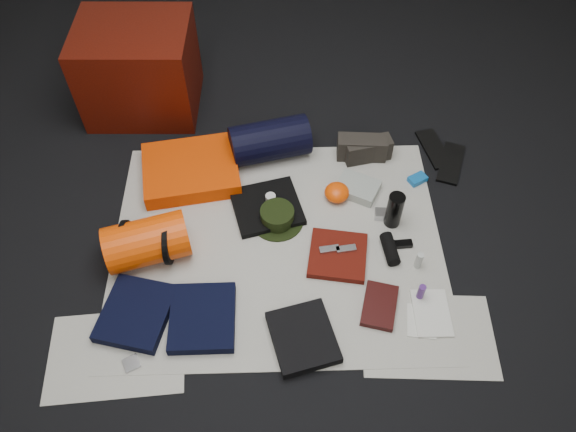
{
  "coord_description": "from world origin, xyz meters",
  "views": [
    {
      "loc": [
        0.01,
        -1.55,
        2.27
      ],
      "look_at": [
        0.05,
        0.1,
        0.1
      ],
      "focal_mm": 35.0,
      "sensor_mm": 36.0,
      "label": 1
    }
  ],
  "objects_px": {
    "water_bottle": "(394,210)",
    "red_cabinet": "(139,69)",
    "stuff_sack": "(147,242)",
    "paperback_book": "(380,306)",
    "sleeping_pad": "(191,170)",
    "navy_duffel": "(270,141)",
    "compact_camera": "(384,214)"
  },
  "relations": [
    {
      "from": "water_bottle",
      "to": "stuff_sack",
      "type": "bearing_deg",
      "value": -172.07
    },
    {
      "from": "water_bottle",
      "to": "compact_camera",
      "type": "height_order",
      "value": "water_bottle"
    },
    {
      "from": "red_cabinet",
      "to": "sleeping_pad",
      "type": "distance_m",
      "value": 0.7
    },
    {
      "from": "compact_camera",
      "to": "red_cabinet",
      "type": "bearing_deg",
      "value": 150.94
    },
    {
      "from": "paperback_book",
      "to": "stuff_sack",
      "type": "bearing_deg",
      "value": 178.8
    },
    {
      "from": "water_bottle",
      "to": "red_cabinet",
      "type": "bearing_deg",
      "value": 145.27
    },
    {
      "from": "navy_duffel",
      "to": "water_bottle",
      "type": "bearing_deg",
      "value": -51.97
    },
    {
      "from": "sleeping_pad",
      "to": "water_bottle",
      "type": "height_order",
      "value": "water_bottle"
    },
    {
      "from": "stuff_sack",
      "to": "sleeping_pad",
      "type": "bearing_deg",
      "value": 72.9
    },
    {
      "from": "red_cabinet",
      "to": "water_bottle",
      "type": "relative_size",
      "value": 3.07
    },
    {
      "from": "red_cabinet",
      "to": "water_bottle",
      "type": "bearing_deg",
      "value": -33.09
    },
    {
      "from": "compact_camera",
      "to": "navy_duffel",
      "type": "bearing_deg",
      "value": 147.35
    },
    {
      "from": "water_bottle",
      "to": "compact_camera",
      "type": "relative_size",
      "value": 2.07
    },
    {
      "from": "water_bottle",
      "to": "compact_camera",
      "type": "bearing_deg",
      "value": 132.51
    },
    {
      "from": "red_cabinet",
      "to": "paperback_book",
      "type": "distance_m",
      "value": 1.88
    },
    {
      "from": "paperback_book",
      "to": "compact_camera",
      "type": "bearing_deg",
      "value": 95.3
    },
    {
      "from": "red_cabinet",
      "to": "paperback_book",
      "type": "xyz_separation_m",
      "value": [
        1.22,
        -1.41,
        -0.24
      ]
    },
    {
      "from": "stuff_sack",
      "to": "water_bottle",
      "type": "bearing_deg",
      "value": 7.93
    },
    {
      "from": "navy_duffel",
      "to": "paperback_book",
      "type": "relative_size",
      "value": 1.88
    },
    {
      "from": "red_cabinet",
      "to": "compact_camera",
      "type": "distance_m",
      "value": 1.6
    },
    {
      "from": "compact_camera",
      "to": "water_bottle",
      "type": "bearing_deg",
      "value": -42.21
    },
    {
      "from": "sleeping_pad",
      "to": "paperback_book",
      "type": "distance_m",
      "value": 1.22
    },
    {
      "from": "stuff_sack",
      "to": "water_bottle",
      "type": "relative_size",
      "value": 1.89
    },
    {
      "from": "stuff_sack",
      "to": "paperback_book",
      "type": "relative_size",
      "value": 1.7
    },
    {
      "from": "water_bottle",
      "to": "paperback_book",
      "type": "xyz_separation_m",
      "value": [
        -0.12,
        -0.48,
        -0.09
      ]
    },
    {
      "from": "red_cabinet",
      "to": "navy_duffel",
      "type": "bearing_deg",
      "value": -29.65
    },
    {
      "from": "stuff_sack",
      "to": "water_bottle",
      "type": "height_order",
      "value": "stuff_sack"
    },
    {
      "from": "sleeping_pad",
      "to": "compact_camera",
      "type": "distance_m",
      "value": 1.04
    },
    {
      "from": "sleeping_pad",
      "to": "compact_camera",
      "type": "relative_size",
      "value": 5.05
    },
    {
      "from": "sleeping_pad",
      "to": "paperback_book",
      "type": "relative_size",
      "value": 2.2
    },
    {
      "from": "sleeping_pad",
      "to": "stuff_sack",
      "type": "xyz_separation_m",
      "value": [
        -0.16,
        -0.51,
        0.07
      ]
    },
    {
      "from": "navy_duffel",
      "to": "paperback_book",
      "type": "distance_m",
      "value": 1.08
    }
  ]
}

